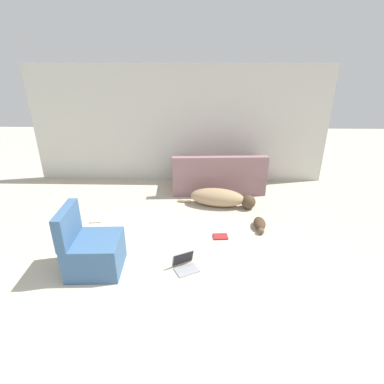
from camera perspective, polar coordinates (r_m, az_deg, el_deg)
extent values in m
plane|color=#BCB29E|center=(3.51, -7.05, -23.28)|extent=(20.00, 20.00, 0.00)
cube|color=beige|center=(6.71, -2.48, 12.59)|extent=(6.46, 0.06, 2.51)
cube|color=gray|center=(6.47, 4.86, 2.36)|extent=(1.94, 0.95, 0.41)
cube|color=gray|center=(5.98, 5.36, 4.78)|extent=(1.90, 0.24, 0.42)
cube|color=gray|center=(6.59, 12.25, 2.96)|extent=(0.25, 0.86, 0.55)
cube|color=gray|center=(6.40, -2.71, 2.87)|extent=(0.25, 0.86, 0.55)
ellipsoid|color=#A38460|center=(5.71, 4.82, -1.03)|extent=(1.09, 0.59, 0.34)
sphere|color=#493726|center=(5.69, 10.69, -1.87)|extent=(0.31, 0.31, 0.27)
cylinder|color=#A38460|center=(5.87, -1.47, -1.77)|extent=(0.26, 0.10, 0.05)
ellipsoid|color=#473323|center=(5.13, 12.74, -5.83)|extent=(0.22, 0.39, 0.14)
sphere|color=brown|center=(4.95, 13.00, -7.25)|extent=(0.12, 0.12, 0.11)
cylinder|color=#473323|center=(5.36, 12.41, -5.16)|extent=(0.03, 0.09, 0.02)
cube|color=gray|center=(4.10, -0.96, -14.65)|extent=(0.36, 0.32, 0.02)
cube|color=gray|center=(4.13, -1.76, -12.45)|extent=(0.30, 0.20, 0.20)
cube|color=black|center=(4.12, -1.70, -12.53)|extent=(0.27, 0.18, 0.18)
cube|color=beige|center=(5.47, -17.80, -5.18)|extent=(0.22, 0.18, 0.02)
cube|color=maroon|center=(4.79, 5.43, -8.45)|extent=(0.24, 0.19, 0.02)
cube|color=#385B84|center=(4.20, -17.95, -11.22)|extent=(0.71, 0.67, 0.46)
cube|color=#385B84|center=(4.06, -22.67, -5.76)|extent=(0.15, 0.64, 0.44)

